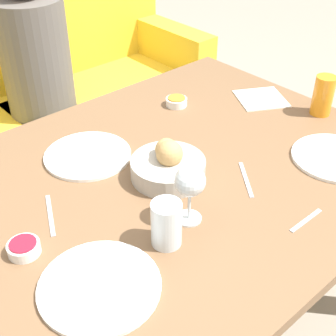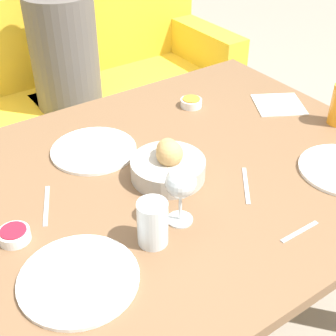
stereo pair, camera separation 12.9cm
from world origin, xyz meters
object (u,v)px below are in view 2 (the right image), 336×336
jam_bowl_honey (191,102)px  plate_far_center (94,150)px  jam_bowl_berry (14,235)px  couch (65,110)px  fork_silver (46,205)px  seated_person (70,91)px  spoon_coffee (300,232)px  knife_silver (246,185)px  water_tumbler (153,223)px  bread_basket (168,165)px  plate_near_left (79,279)px  wine_glass (181,184)px  napkin (279,105)px

jam_bowl_honey → plate_far_center: bearing=-171.3°
jam_bowl_berry → plate_far_center: bearing=35.5°
couch → jam_bowl_honey: bearing=-82.5°
couch → fork_silver: bearing=-114.3°
jam_bowl_berry → jam_bowl_honey: (0.74, 0.30, 0.00)m
seated_person → fork_silver: seated_person is taller
fork_silver → spoon_coffee: same height
knife_silver → spoon_coffee: size_ratio=1.10×
water_tumbler → jam_bowl_berry: size_ratio=1.53×
bread_basket → fork_silver: size_ratio=1.38×
couch → bread_basket: size_ratio=8.59×
fork_silver → jam_bowl_honey: bearing=19.3°
knife_silver → jam_bowl_berry: bearing=165.4°
bread_basket → plate_near_left: 0.42m
seated_person → wine_glass: 1.29m
fork_silver → plate_near_left: bearing=-98.4°
seated_person → napkin: size_ratio=5.13×
couch → spoon_coffee: (-0.05, -1.58, 0.39)m
fork_silver → napkin: 0.90m
spoon_coffee → jam_bowl_berry: bearing=147.5°
water_tumbler → napkin: 0.81m
plate_near_left → spoon_coffee: (0.50, -0.17, -0.00)m
jam_bowl_berry → spoon_coffee: 0.68m
spoon_coffee → napkin: napkin is taller
fork_silver → napkin: napkin is taller
bread_basket → fork_silver: (-0.33, 0.07, -0.04)m
plate_near_left → napkin: size_ratio=1.17×
plate_near_left → spoon_coffee: 0.53m
jam_bowl_berry → spoon_coffee: size_ratio=0.62×
plate_near_left → couch: bearing=68.6°
couch → spoon_coffee: 1.63m
plate_near_left → spoon_coffee: size_ratio=2.17×
seated_person → spoon_coffee: size_ratio=9.52×
jam_bowl_berry → knife_silver: 0.61m
jam_bowl_honey → knife_silver: (-0.15, -0.45, -0.01)m
plate_far_center → napkin: (0.68, -0.11, -0.00)m
bread_basket → napkin: bread_basket is taller
jam_bowl_honey → water_tumbler: bearing=-134.5°
jam_bowl_berry → knife_silver: bearing=-14.6°
bread_basket → jam_bowl_honey: bread_basket is taller
plate_far_center → jam_bowl_berry: bearing=-144.5°
seated_person → plate_near_left: bearing=-113.0°
jam_bowl_berry → napkin: size_ratio=0.33×
water_tumbler → jam_bowl_honey: size_ratio=1.53×
couch → fork_silver: (-0.51, -1.14, 0.39)m
water_tumbler → jam_bowl_berry: (-0.26, 0.19, -0.04)m
water_tumbler → wine_glass: size_ratio=0.74×
plate_near_left → napkin: 0.99m
couch → fork_silver: size_ratio=11.83×
bread_basket → spoon_coffee: bread_basket is taller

